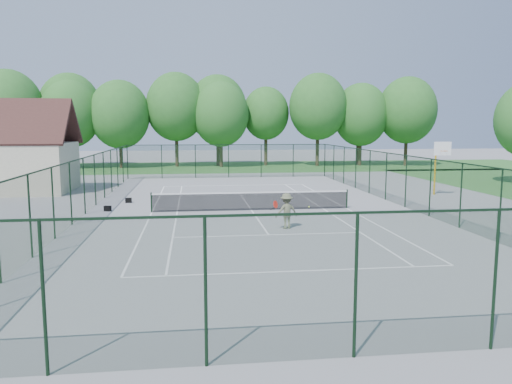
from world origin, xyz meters
TOP-DOWN VIEW (x-y plane):
  - ground at (0.00, 0.00)m, footprint 140.00×140.00m
  - grass_far at (0.00, 30.00)m, footprint 80.00×16.00m
  - court_lines at (0.00, 0.00)m, footprint 11.05×23.85m
  - tennis_net at (0.00, 0.00)m, footprint 11.08×0.08m
  - fence_enclosure at (0.00, 0.00)m, footprint 18.05×36.05m
  - utility_building at (-16.00, 10.00)m, footprint 8.60×6.27m
  - tree_line_far at (0.00, 30.00)m, footprint 39.40×6.40m
  - basketball_goal at (13.22, 4.35)m, footprint 1.20×1.43m
  - sports_bag_a at (-7.95, 0.73)m, footprint 0.41×0.30m
  - sports_bag_b at (-7.19, 3.71)m, footprint 0.40×0.27m
  - tennis_player at (1.02, -5.12)m, footprint 2.05×0.93m

SIDE VIEW (x-z plane):
  - ground at x=0.00m, z-range 0.00..0.00m
  - court_lines at x=0.00m, z-range 0.00..0.01m
  - grass_far at x=0.00m, z-range 0.00..0.01m
  - sports_bag_a at x=-7.95m, z-range 0.00..0.30m
  - sports_bag_b at x=-7.19m, z-range 0.00..0.30m
  - tennis_net at x=0.00m, z-range 0.03..1.13m
  - tennis_player at x=1.02m, z-range 0.00..1.64m
  - fence_enclosure at x=0.00m, z-range 0.05..3.07m
  - basketball_goal at x=13.22m, z-range 0.74..4.39m
  - utility_building at x=-16.00m, z-range -0.20..6.44m
  - tree_line_far at x=0.00m, z-range 1.14..10.84m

